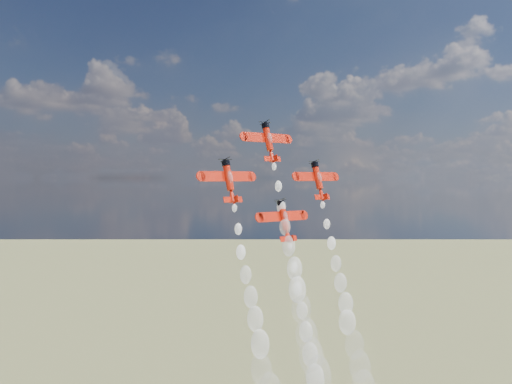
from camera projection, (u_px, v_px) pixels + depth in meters
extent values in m
cylinder|color=red|center=(268.00, 139.00, 141.20)|extent=(1.58, 3.23, 6.08)
cylinder|color=black|center=(265.00, 126.00, 141.84)|extent=(1.81, 2.06, 1.61)
cube|color=red|center=(267.00, 138.00, 141.56)|extent=(13.79, 0.90, 2.23)
cube|color=white|center=(254.00, 137.00, 139.31)|extent=(5.42, 0.21, 0.60)
cube|color=white|center=(278.00, 139.00, 144.01)|extent=(5.42, 0.21, 0.60)
cube|color=red|center=(272.00, 159.00, 140.03)|extent=(4.97, 0.49, 1.23)
cube|color=red|center=(275.00, 159.00, 139.35)|extent=(0.16, 2.27, 1.97)
ellipsoid|color=silver|center=(270.00, 138.00, 140.71)|extent=(1.24, 1.88, 3.00)
cone|color=red|center=(271.00, 155.00, 140.30)|extent=(1.58, 2.37, 3.27)
cylinder|color=red|center=(228.00, 177.00, 130.60)|extent=(1.58, 3.23, 6.08)
cylinder|color=black|center=(226.00, 164.00, 131.25)|extent=(1.81, 2.06, 1.61)
cube|color=red|center=(227.00, 176.00, 130.97)|extent=(13.79, 0.90, 2.23)
cube|color=white|center=(213.00, 177.00, 128.72)|extent=(5.42, 0.21, 0.60)
cube|color=white|center=(240.00, 177.00, 133.42)|extent=(5.42, 0.21, 0.60)
cube|color=red|center=(233.00, 200.00, 129.43)|extent=(4.97, 0.49, 1.23)
cube|color=red|center=(235.00, 199.00, 128.75)|extent=(0.16, 2.27, 1.97)
ellipsoid|color=silver|center=(230.00, 177.00, 130.11)|extent=(1.24, 1.88, 3.00)
cone|color=red|center=(232.00, 196.00, 129.70)|extent=(1.58, 2.37, 3.27)
cylinder|color=red|center=(317.00, 177.00, 147.87)|extent=(1.58, 3.23, 6.08)
cylinder|color=black|center=(315.00, 165.00, 148.51)|extent=(1.81, 2.06, 1.61)
cube|color=red|center=(316.00, 177.00, 148.23)|extent=(13.79, 0.90, 2.23)
cube|color=white|center=(305.00, 177.00, 145.98)|extent=(5.42, 0.21, 0.60)
cube|color=white|center=(326.00, 177.00, 150.68)|extent=(5.42, 0.21, 0.60)
cube|color=red|center=(322.00, 197.00, 146.70)|extent=(4.97, 0.49, 1.23)
cube|color=red|center=(325.00, 197.00, 146.02)|extent=(0.16, 2.27, 1.97)
ellipsoid|color=silver|center=(319.00, 177.00, 147.38)|extent=(1.24, 1.88, 3.00)
cone|color=red|center=(321.00, 194.00, 146.97)|extent=(1.58, 2.37, 3.27)
cylinder|color=red|center=(284.00, 217.00, 137.27)|extent=(1.58, 3.23, 6.08)
cylinder|color=black|center=(281.00, 204.00, 137.92)|extent=(1.81, 2.06, 1.61)
cube|color=red|center=(282.00, 216.00, 137.64)|extent=(13.79, 0.90, 2.23)
cube|color=white|center=(270.00, 217.00, 135.39)|extent=(5.42, 0.21, 0.60)
cube|color=white|center=(294.00, 216.00, 140.09)|extent=(5.42, 0.21, 0.60)
cube|color=red|center=(288.00, 239.00, 136.10)|extent=(4.97, 0.49, 1.23)
cube|color=red|center=(291.00, 239.00, 135.42)|extent=(0.16, 2.27, 1.97)
ellipsoid|color=silver|center=(286.00, 217.00, 136.78)|extent=(1.24, 1.88, 3.00)
cone|color=red|center=(287.00, 235.00, 136.37)|extent=(1.58, 2.37, 3.27)
sphere|color=white|center=(274.00, 166.00, 139.73)|extent=(1.03, 1.03, 1.03)
sphere|color=white|center=(278.00, 186.00, 138.74)|extent=(1.44, 1.44, 1.44)
sphere|color=white|center=(281.00, 207.00, 137.89)|extent=(1.86, 1.86, 1.86)
sphere|color=white|center=(285.00, 227.00, 136.90)|extent=(2.28, 2.28, 2.28)
sphere|color=white|center=(289.00, 246.00, 135.72)|extent=(2.70, 2.70, 2.70)
sphere|color=white|center=(295.00, 269.00, 134.65)|extent=(3.12, 3.12, 3.12)
sphere|color=white|center=(297.00, 289.00, 133.88)|extent=(3.53, 3.53, 3.53)
sphere|color=white|center=(301.00, 309.00, 132.93)|extent=(3.95, 3.95, 3.95)
sphere|color=white|center=(307.00, 335.00, 131.27)|extent=(4.37, 4.37, 4.37)
sphere|color=white|center=(311.00, 356.00, 130.27)|extent=(4.79, 4.79, 4.79)
sphere|color=white|center=(318.00, 376.00, 129.93)|extent=(5.21, 5.21, 5.21)
sphere|color=white|center=(234.00, 208.00, 129.23)|extent=(1.03, 1.03, 1.03)
sphere|color=white|center=(238.00, 229.00, 128.06)|extent=(1.44, 1.44, 1.44)
sphere|color=white|center=(241.00, 252.00, 127.28)|extent=(1.86, 1.86, 1.86)
sphere|color=white|center=(246.00, 275.00, 126.28)|extent=(2.28, 2.28, 2.28)
sphere|color=white|center=(251.00, 297.00, 125.20)|extent=(2.70, 2.70, 2.70)
sphere|color=white|center=(255.00, 319.00, 124.55)|extent=(3.12, 3.12, 3.12)
sphere|color=white|center=(260.00, 344.00, 123.17)|extent=(3.53, 3.53, 3.53)
sphere|color=white|center=(261.00, 369.00, 122.41)|extent=(3.95, 3.95, 3.95)
sphere|color=white|center=(323.00, 205.00, 146.47)|extent=(1.03, 1.03, 1.03)
sphere|color=white|center=(327.00, 224.00, 145.47)|extent=(1.44, 1.44, 1.44)
sphere|color=white|center=(331.00, 243.00, 144.69)|extent=(1.86, 1.86, 1.86)
sphere|color=white|center=(336.00, 263.00, 143.20)|extent=(2.28, 2.28, 2.28)
sphere|color=white|center=(340.00, 283.00, 142.65)|extent=(2.70, 2.70, 2.70)
sphere|color=white|center=(346.00, 303.00, 141.29)|extent=(3.12, 3.12, 3.12)
sphere|color=white|center=(347.00, 322.00, 140.37)|extent=(3.53, 3.53, 3.53)
sphere|color=white|center=(354.00, 345.00, 139.16)|extent=(3.95, 3.95, 3.95)
sphere|color=white|center=(360.00, 367.00, 138.34)|extent=(4.37, 4.37, 4.37)
sphere|color=white|center=(290.00, 247.00, 135.86)|extent=(1.03, 1.03, 1.03)
sphere|color=white|center=(294.00, 267.00, 135.06)|extent=(1.44, 1.44, 1.44)
sphere|color=white|center=(297.00, 289.00, 133.96)|extent=(1.86, 1.86, 1.86)
sphere|color=white|center=(302.00, 311.00, 132.65)|extent=(2.28, 2.28, 2.28)
sphere|color=white|center=(306.00, 332.00, 131.82)|extent=(2.70, 2.70, 2.70)
sphere|color=white|center=(310.00, 354.00, 131.27)|extent=(3.12, 3.12, 3.12)
sphere|color=white|center=(315.00, 378.00, 129.70)|extent=(3.53, 3.53, 3.53)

